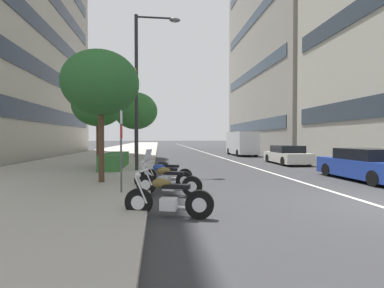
{
  "coord_description": "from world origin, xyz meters",
  "views": [
    {
      "loc": [
        -6.91,
        5.95,
        1.84
      ],
      "look_at": [
        16.79,
        3.11,
        1.35
      ],
      "focal_mm": 26.31,
      "sensor_mm": 36.0,
      "label": 1
    }
  ],
  "objects_px": {
    "motorcycle_mid_row": "(163,177)",
    "street_tree_by_lamp_post": "(101,83)",
    "parking_sign_by_curb": "(121,141)",
    "delivery_van_ahead": "(242,143)",
    "street_tree_near_plaza_corner": "(136,111)",
    "car_lead_in_lane": "(366,165)",
    "street_lamp_with_banners": "(143,77)",
    "car_following_behind": "(287,155)",
    "street_tree_mid_sidewalk": "(98,105)",
    "motorcycle_under_tarp": "(168,199)",
    "motorcycle_far_end_row": "(168,182)",
    "motorcycle_nearest_camera": "(166,173)"
  },
  "relations": [
    {
      "from": "motorcycle_far_end_row",
      "to": "motorcycle_mid_row",
      "type": "height_order",
      "value": "motorcycle_far_end_row"
    },
    {
      "from": "motorcycle_mid_row",
      "to": "motorcycle_under_tarp",
      "type": "bearing_deg",
      "value": 103.36
    },
    {
      "from": "motorcycle_under_tarp",
      "to": "street_tree_mid_sidewalk",
      "type": "bearing_deg",
      "value": -54.58
    },
    {
      "from": "motorcycle_under_tarp",
      "to": "car_lead_in_lane",
      "type": "height_order",
      "value": "car_lead_in_lane"
    },
    {
      "from": "parking_sign_by_curb",
      "to": "delivery_van_ahead",
      "type": "bearing_deg",
      "value": -26.28
    },
    {
      "from": "street_tree_near_plaza_corner",
      "to": "car_lead_in_lane",
      "type": "bearing_deg",
      "value": -143.61
    },
    {
      "from": "street_lamp_with_banners",
      "to": "street_tree_near_plaza_corner",
      "type": "xyz_separation_m",
      "value": [
        11.1,
        1.27,
        -0.73
      ]
    },
    {
      "from": "motorcycle_nearest_camera",
      "to": "street_tree_by_lamp_post",
      "type": "height_order",
      "value": "street_tree_by_lamp_post"
    },
    {
      "from": "delivery_van_ahead",
      "to": "street_tree_mid_sidewalk",
      "type": "xyz_separation_m",
      "value": [
        -12.13,
        12.36,
        2.43
      ]
    },
    {
      "from": "motorcycle_under_tarp",
      "to": "car_following_behind",
      "type": "distance_m",
      "value": 15.47
    },
    {
      "from": "parking_sign_by_curb",
      "to": "street_lamp_with_banners",
      "type": "height_order",
      "value": "street_lamp_with_banners"
    },
    {
      "from": "delivery_van_ahead",
      "to": "street_tree_near_plaza_corner",
      "type": "distance_m",
      "value": 11.69
    },
    {
      "from": "street_lamp_with_banners",
      "to": "street_tree_mid_sidewalk",
      "type": "height_order",
      "value": "street_lamp_with_banners"
    },
    {
      "from": "street_lamp_with_banners",
      "to": "street_tree_mid_sidewalk",
      "type": "distance_m",
      "value": 3.56
    },
    {
      "from": "motorcycle_nearest_camera",
      "to": "street_tree_mid_sidewalk",
      "type": "height_order",
      "value": "street_tree_mid_sidewalk"
    },
    {
      "from": "car_following_behind",
      "to": "parking_sign_by_curb",
      "type": "relative_size",
      "value": 1.77
    },
    {
      "from": "car_following_behind",
      "to": "street_tree_mid_sidewalk",
      "type": "bearing_deg",
      "value": 101.69
    },
    {
      "from": "street_tree_by_lamp_post",
      "to": "street_tree_mid_sidewalk",
      "type": "bearing_deg",
      "value": 12.7
    },
    {
      "from": "car_lead_in_lane",
      "to": "parking_sign_by_curb",
      "type": "distance_m",
      "value": 10.45
    },
    {
      "from": "street_tree_mid_sidewalk",
      "to": "motorcycle_under_tarp",
      "type": "bearing_deg",
      "value": -160.51
    },
    {
      "from": "street_tree_mid_sidewalk",
      "to": "motorcycle_nearest_camera",
      "type": "bearing_deg",
      "value": -145.26
    },
    {
      "from": "motorcycle_under_tarp",
      "to": "motorcycle_mid_row",
      "type": "bearing_deg",
      "value": -73.3
    },
    {
      "from": "street_tree_near_plaza_corner",
      "to": "street_lamp_with_banners",
      "type": "bearing_deg",
      "value": -173.48
    },
    {
      "from": "motorcycle_mid_row",
      "to": "car_lead_in_lane",
      "type": "xyz_separation_m",
      "value": [
        0.99,
        -8.82,
        0.24
      ]
    },
    {
      "from": "parking_sign_by_curb",
      "to": "street_tree_mid_sidewalk",
      "type": "xyz_separation_m",
      "value": [
        8.1,
        2.36,
        2.01
      ]
    },
    {
      "from": "motorcycle_mid_row",
      "to": "motorcycle_nearest_camera",
      "type": "bearing_deg",
      "value": -84.13
    },
    {
      "from": "street_tree_by_lamp_post",
      "to": "motorcycle_mid_row",
      "type": "bearing_deg",
      "value": -111.85
    },
    {
      "from": "car_lead_in_lane",
      "to": "street_tree_mid_sidewalk",
      "type": "distance_m",
      "value": 14.14
    },
    {
      "from": "street_tree_mid_sidewalk",
      "to": "motorcycle_mid_row",
      "type": "bearing_deg",
      "value": -151.62
    },
    {
      "from": "motorcycle_mid_row",
      "to": "street_tree_near_plaza_corner",
      "type": "xyz_separation_m",
      "value": [
        16.0,
        2.23,
        3.93
      ]
    },
    {
      "from": "motorcycle_nearest_camera",
      "to": "street_tree_mid_sidewalk",
      "type": "xyz_separation_m",
      "value": [
        5.52,
        3.83,
        3.37
      ]
    },
    {
      "from": "car_lead_in_lane",
      "to": "street_tree_near_plaza_corner",
      "type": "bearing_deg",
      "value": 36.54
    },
    {
      "from": "street_lamp_with_banners",
      "to": "street_tree_near_plaza_corner",
      "type": "height_order",
      "value": "street_lamp_with_banners"
    },
    {
      "from": "motorcycle_far_end_row",
      "to": "motorcycle_under_tarp",
      "type": "bearing_deg",
      "value": 107.51
    },
    {
      "from": "car_following_behind",
      "to": "delivery_van_ahead",
      "type": "relative_size",
      "value": 0.83
    },
    {
      "from": "street_tree_mid_sidewalk",
      "to": "street_tree_near_plaza_corner",
      "type": "xyz_separation_m",
      "value": [
        9.19,
        -1.44,
        0.56
      ]
    },
    {
      "from": "car_following_behind",
      "to": "street_tree_by_lamp_post",
      "type": "distance_m",
      "value": 14.25
    },
    {
      "from": "motorcycle_mid_row",
      "to": "street_tree_by_lamp_post",
      "type": "relative_size",
      "value": 0.42
    },
    {
      "from": "street_tree_mid_sidewalk",
      "to": "car_lead_in_lane",
      "type": "bearing_deg",
      "value": -114.96
    },
    {
      "from": "car_lead_in_lane",
      "to": "motorcycle_mid_row",
      "type": "bearing_deg",
      "value": 96.55
    },
    {
      "from": "motorcycle_under_tarp",
      "to": "motorcycle_far_end_row",
      "type": "relative_size",
      "value": 0.98
    },
    {
      "from": "motorcycle_under_tarp",
      "to": "street_tree_by_lamp_post",
      "type": "xyz_separation_m",
      "value": [
        4.67,
        2.41,
        3.53
      ]
    },
    {
      "from": "motorcycle_nearest_camera",
      "to": "street_tree_mid_sidewalk",
      "type": "bearing_deg",
      "value": -43.19
    },
    {
      "from": "motorcycle_far_end_row",
      "to": "motorcycle_nearest_camera",
      "type": "height_order",
      "value": "motorcycle_far_end_row"
    },
    {
      "from": "car_lead_in_lane",
      "to": "street_lamp_with_banners",
      "type": "xyz_separation_m",
      "value": [
        3.9,
        9.79,
        4.41
      ]
    },
    {
      "from": "delivery_van_ahead",
      "to": "parking_sign_by_curb",
      "type": "distance_m",
      "value": 22.57
    },
    {
      "from": "motorcycle_nearest_camera",
      "to": "car_following_behind",
      "type": "bearing_deg",
      "value": -127.16
    },
    {
      "from": "motorcycle_under_tarp",
      "to": "parking_sign_by_curb",
      "type": "xyz_separation_m",
      "value": [
        2.43,
        1.36,
        1.34
      ]
    },
    {
      "from": "motorcycle_far_end_row",
      "to": "motorcycle_mid_row",
      "type": "bearing_deg",
      "value": -64.82
    },
    {
      "from": "parking_sign_by_curb",
      "to": "motorcycle_under_tarp",
      "type": "bearing_deg",
      "value": -150.73
    }
  ]
}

